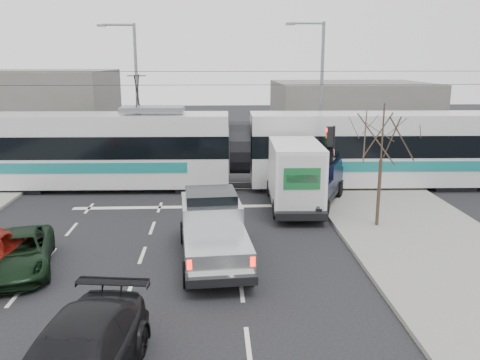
{
  "coord_description": "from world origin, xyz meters",
  "views": [
    {
      "loc": [
        0.94,
        -17.19,
        6.85
      ],
      "look_at": [
        2.0,
        3.87,
        1.8
      ],
      "focal_mm": 38.0,
      "sensor_mm": 36.0,
      "label": 1
    }
  ],
  "objects_px": {
    "tram": "(239,149)",
    "green_car": "(18,253)",
    "street_lamp_far": "(134,87)",
    "navy_pickup": "(314,181)",
    "traffic_signal": "(331,147)",
    "box_truck": "(294,175)",
    "silver_pickup": "(213,227)",
    "bare_tree": "(382,138)",
    "street_lamp_near": "(318,88)"
  },
  "relations": [
    {
      "from": "traffic_signal",
      "to": "silver_pickup",
      "type": "height_order",
      "value": "traffic_signal"
    },
    {
      "from": "traffic_signal",
      "to": "tram",
      "type": "bearing_deg",
      "value": 143.4
    },
    {
      "from": "bare_tree",
      "to": "tram",
      "type": "xyz_separation_m",
      "value": [
        -5.39,
        7.16,
        -1.67
      ]
    },
    {
      "from": "traffic_signal",
      "to": "silver_pickup",
      "type": "bearing_deg",
      "value": -129.71
    },
    {
      "from": "silver_pickup",
      "to": "green_car",
      "type": "bearing_deg",
      "value": -177.04
    },
    {
      "from": "street_lamp_near",
      "to": "green_car",
      "type": "relative_size",
      "value": 1.99
    },
    {
      "from": "bare_tree",
      "to": "tram",
      "type": "distance_m",
      "value": 9.12
    },
    {
      "from": "tram",
      "to": "navy_pickup",
      "type": "distance_m",
      "value": 5.0
    },
    {
      "from": "bare_tree",
      "to": "green_car",
      "type": "distance_m",
      "value": 14.04
    },
    {
      "from": "street_lamp_far",
      "to": "tram",
      "type": "distance_m",
      "value": 9.49
    },
    {
      "from": "street_lamp_far",
      "to": "navy_pickup",
      "type": "xyz_separation_m",
      "value": [
        9.83,
        -9.85,
        -3.93
      ]
    },
    {
      "from": "street_lamp_near",
      "to": "silver_pickup",
      "type": "bearing_deg",
      "value": -114.4
    },
    {
      "from": "tram",
      "to": "green_car",
      "type": "relative_size",
      "value": 6.52
    },
    {
      "from": "street_lamp_near",
      "to": "green_car",
      "type": "distance_m",
      "value": 20.4
    },
    {
      "from": "street_lamp_near",
      "to": "tram",
      "type": "height_order",
      "value": "street_lamp_near"
    },
    {
      "from": "street_lamp_far",
      "to": "box_truck",
      "type": "relative_size",
      "value": 1.4
    },
    {
      "from": "traffic_signal",
      "to": "box_truck",
      "type": "relative_size",
      "value": 0.56
    },
    {
      "from": "box_truck",
      "to": "silver_pickup",
      "type": "bearing_deg",
      "value": -120.3
    },
    {
      "from": "street_lamp_far",
      "to": "green_car",
      "type": "relative_size",
      "value": 1.99
    },
    {
      "from": "street_lamp_far",
      "to": "traffic_signal",
      "type": "bearing_deg",
      "value": -41.72
    },
    {
      "from": "traffic_signal",
      "to": "tram",
      "type": "xyz_separation_m",
      "value": [
        -4.26,
        3.17,
        -0.61
      ]
    },
    {
      "from": "bare_tree",
      "to": "street_lamp_near",
      "type": "bearing_deg",
      "value": 91.42
    },
    {
      "from": "tram",
      "to": "street_lamp_near",
      "type": "bearing_deg",
      "value": 41.8
    },
    {
      "from": "bare_tree",
      "to": "box_truck",
      "type": "relative_size",
      "value": 0.78
    },
    {
      "from": "tram",
      "to": "bare_tree",
      "type": "bearing_deg",
      "value": -51.58
    },
    {
      "from": "green_car",
      "to": "tram",
      "type": "bearing_deg",
      "value": 40.06
    },
    {
      "from": "tram",
      "to": "navy_pickup",
      "type": "bearing_deg",
      "value": -44.18
    },
    {
      "from": "bare_tree",
      "to": "green_car",
      "type": "height_order",
      "value": "bare_tree"
    },
    {
      "from": "silver_pickup",
      "to": "box_truck",
      "type": "xyz_separation_m",
      "value": [
        3.78,
        5.94,
        0.46
      ]
    },
    {
      "from": "traffic_signal",
      "to": "street_lamp_far",
      "type": "xyz_separation_m",
      "value": [
        -10.66,
        9.5,
        2.37
      ]
    },
    {
      "from": "green_car",
      "to": "navy_pickup",
      "type": "bearing_deg",
      "value": 18.88
    },
    {
      "from": "silver_pickup",
      "to": "tram",
      "type": "bearing_deg",
      "value": 77.48
    },
    {
      "from": "silver_pickup",
      "to": "bare_tree",
      "type": "bearing_deg",
      "value": 17.81
    },
    {
      "from": "traffic_signal",
      "to": "silver_pickup",
      "type": "distance_m",
      "value": 8.98
    },
    {
      "from": "silver_pickup",
      "to": "navy_pickup",
      "type": "relative_size",
      "value": 1.04
    },
    {
      "from": "tram",
      "to": "green_car",
      "type": "distance_m",
      "value": 13.41
    },
    {
      "from": "street_lamp_far",
      "to": "green_car",
      "type": "bearing_deg",
      "value": -94.66
    },
    {
      "from": "street_lamp_far",
      "to": "silver_pickup",
      "type": "distance_m",
      "value": 17.51
    },
    {
      "from": "box_truck",
      "to": "tram",
      "type": "bearing_deg",
      "value": 123.01
    },
    {
      "from": "street_lamp_far",
      "to": "street_lamp_near",
      "type": "bearing_deg",
      "value": -9.87
    },
    {
      "from": "street_lamp_near",
      "to": "silver_pickup",
      "type": "height_order",
      "value": "street_lamp_near"
    },
    {
      "from": "street_lamp_far",
      "to": "navy_pickup",
      "type": "distance_m",
      "value": 14.46
    },
    {
      "from": "bare_tree",
      "to": "navy_pickup",
      "type": "bearing_deg",
      "value": 118.18
    },
    {
      "from": "traffic_signal",
      "to": "silver_pickup",
      "type": "xyz_separation_m",
      "value": [
        -5.64,
        -6.79,
        -1.64
      ]
    },
    {
      "from": "tram",
      "to": "silver_pickup",
      "type": "distance_m",
      "value": 10.11
    },
    {
      "from": "street_lamp_far",
      "to": "tram",
      "type": "xyz_separation_m",
      "value": [
        6.39,
        -6.34,
        -2.99
      ]
    },
    {
      "from": "street_lamp_far",
      "to": "navy_pickup",
      "type": "height_order",
      "value": "street_lamp_far"
    },
    {
      "from": "street_lamp_far",
      "to": "silver_pickup",
      "type": "height_order",
      "value": "street_lamp_far"
    },
    {
      "from": "street_lamp_near",
      "to": "navy_pickup",
      "type": "relative_size",
      "value": 1.49
    },
    {
      "from": "traffic_signal",
      "to": "green_car",
      "type": "distance_m",
      "value": 14.43
    }
  ]
}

